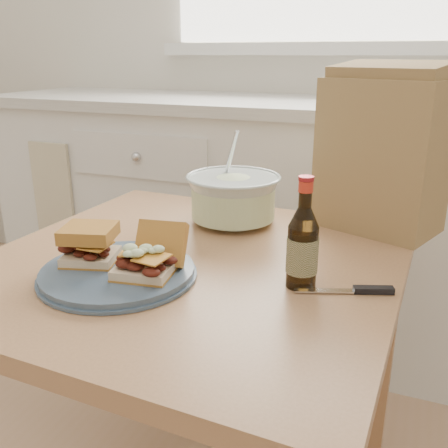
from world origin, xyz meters
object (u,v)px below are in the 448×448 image
at_px(dining_table, 191,303).
at_px(beer_bottle, 303,246).
at_px(plate, 118,273).
at_px(paper_bag, 382,156).
at_px(coleslaw_bowl, 233,200).

xyz_separation_m(dining_table, beer_bottle, (0.24, -0.04, 0.18)).
height_order(dining_table, plate, plate).
bearing_deg(paper_bag, dining_table, -112.92).
distance_m(beer_bottle, paper_bag, 0.41).
distance_m(plate, paper_bag, 0.67).
bearing_deg(beer_bottle, paper_bag, 52.25).
height_order(coleslaw_bowl, beer_bottle, coleslaw_bowl).
distance_m(dining_table, coleslaw_bowl, 0.30).
bearing_deg(beer_bottle, coleslaw_bowl, 105.62).
bearing_deg(dining_table, paper_bag, 48.74).
bearing_deg(beer_bottle, dining_table, 146.59).
height_order(dining_table, beer_bottle, beer_bottle).
xyz_separation_m(dining_table, paper_bag, (0.34, 0.35, 0.28)).
xyz_separation_m(dining_table, coleslaw_bowl, (-0.00, 0.25, 0.16)).
xyz_separation_m(dining_table, plate, (-0.09, -0.13, 0.11)).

